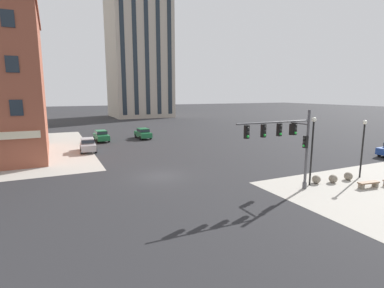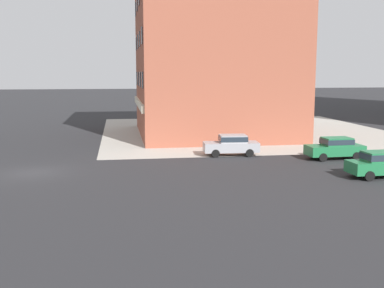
{
  "view_description": "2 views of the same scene",
  "coord_description": "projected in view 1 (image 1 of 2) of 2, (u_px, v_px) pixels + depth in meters",
  "views": [
    {
      "loc": [
        -8.31,
        -24.27,
        7.29
      ],
      "look_at": [
        4.0,
        1.78,
        2.34
      ],
      "focal_mm": 27.7,
      "sensor_mm": 36.0,
      "label": 1
    },
    {
      "loc": [
        32.39,
        5.77,
        6.69
      ],
      "look_at": [
        -0.95,
        10.92,
        1.55
      ],
      "focal_mm": 44.44,
      "sensor_mm": 36.0,
      "label": 2
    }
  ],
  "objects": [
    {
      "name": "car_main_southbound_near",
      "position": [
        143.0,
        133.0,
        48.11
      ],
      "size": [
        1.96,
        4.43,
        1.68
      ],
      "color": "#1E6B3D",
      "rests_on": "ground"
    },
    {
      "name": "ground_plane",
      "position": [
        160.0,
        176.0,
        26.36
      ],
      "size": [
        320.0,
        320.0,
        0.0
      ],
      "primitive_type": "plane",
      "color": "#262628"
    },
    {
      "name": "residential_tower_skyline_right",
      "position": [
        137.0,
        11.0,
        89.02
      ],
      "size": [
        17.37,
        18.12,
        63.32
      ],
      "color": "#B2A899",
      "rests_on": "ground"
    },
    {
      "name": "bollard_sphere_curb_b",
      "position": [
        333.0,
        179.0,
        24.37
      ],
      "size": [
        0.68,
        0.68,
        0.68
      ],
      "primitive_type": "sphere",
      "color": "gray",
      "rests_on": "ground"
    },
    {
      "name": "street_lamp_corner_near",
      "position": [
        312.0,
        143.0,
        23.19
      ],
      "size": [
        0.36,
        0.36,
        5.47
      ],
      "color": "black",
      "rests_on": "ground"
    },
    {
      "name": "street_lamp_mid_sidewalk",
      "position": [
        363.0,
        142.0,
        25.43
      ],
      "size": [
        0.36,
        0.36,
        5.04
      ],
      "color": "black",
      "rests_on": "ground"
    },
    {
      "name": "bench_near_signal",
      "position": [
        368.0,
        184.0,
        23.02
      ],
      "size": [
        1.85,
        0.71,
        0.49
      ],
      "color": "brown",
      "rests_on": "ground"
    },
    {
      "name": "bollard_sphere_curb_a",
      "position": [
        316.0,
        179.0,
        24.2
      ],
      "size": [
        0.68,
        0.68,
        0.68
      ],
      "primitive_type": "sphere",
      "color": "gray",
      "rests_on": "ground"
    },
    {
      "name": "car_main_northbound_far",
      "position": [
        88.0,
        144.0,
        37.41
      ],
      "size": [
        2.1,
        4.5,
        1.68
      ],
      "color": "#99999E",
      "rests_on": "ground"
    },
    {
      "name": "traffic_signal_main",
      "position": [
        289.0,
        139.0,
        21.7
      ],
      "size": [
        6.59,
        2.09,
        6.08
      ],
      "color": "#4C4C51",
      "rests_on": "ground"
    },
    {
      "name": "car_main_northbound_near",
      "position": [
        101.0,
        135.0,
        45.32
      ],
      "size": [
        2.0,
        4.46,
        1.68
      ],
      "color": "#1E6B3D",
      "rests_on": "ground"
    },
    {
      "name": "bollard_sphere_curb_c",
      "position": [
        348.0,
        176.0,
        25.14
      ],
      "size": [
        0.68,
        0.68,
        0.68
      ],
      "primitive_type": "sphere",
      "color": "gray",
      "rests_on": "ground"
    }
  ]
}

